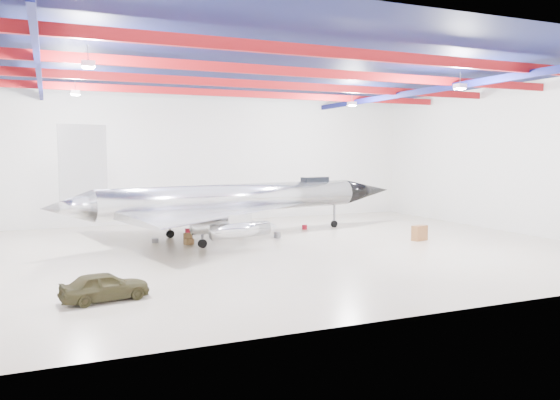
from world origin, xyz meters
name	(u,v)px	position (x,y,z in m)	size (l,w,h in m)	color
floor	(259,250)	(0.00, 0.00, 0.00)	(40.00, 40.00, 0.00)	#BDB096
wall_back	(196,158)	(0.00, 15.00, 5.50)	(40.00, 40.00, 0.00)	silver
wall_right	(508,158)	(20.00, 0.00, 5.50)	(30.00, 30.00, 0.00)	silver
ceiling	(258,67)	(0.00, 0.00, 11.00)	(40.00, 40.00, 0.00)	#0A0F38
ceiling_structure	(258,79)	(0.00, 0.00, 10.32)	(39.50, 29.50, 1.08)	maroon
jet_aircraft	(236,202)	(0.29, 5.12, 2.48)	(27.54, 18.76, 7.58)	silver
jeep	(105,286)	(-9.78, -8.38, 0.59)	(1.40, 3.47, 1.18)	#38341C
desk	(420,233)	(11.26, -1.00, 0.51)	(1.12, 0.56, 1.02)	brown
crate_ply	(189,241)	(-3.49, 3.54, 0.19)	(0.55, 0.44, 0.38)	olive
toolbox_red	(189,230)	(-2.27, 8.71, 0.16)	(0.45, 0.36, 0.32)	maroon
engine_drum	(277,235)	(2.82, 3.77, 0.22)	(0.48, 0.48, 0.43)	#59595B
parts_bin	(242,232)	(1.12, 6.48, 0.18)	(0.52, 0.42, 0.36)	olive
crate_small	(155,241)	(-5.38, 5.08, 0.14)	(0.41, 0.33, 0.29)	#59595B
tool_chest	(305,227)	(6.39, 6.83, 0.18)	(0.41, 0.41, 0.37)	maroon
oil_barrel	(188,236)	(-3.03, 5.73, 0.20)	(0.58, 0.46, 0.40)	olive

